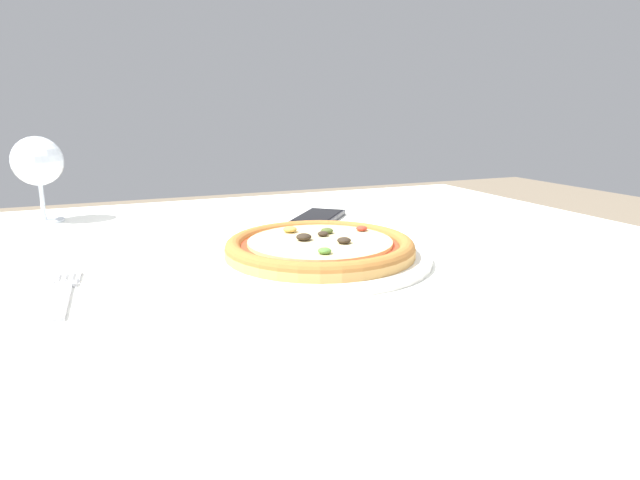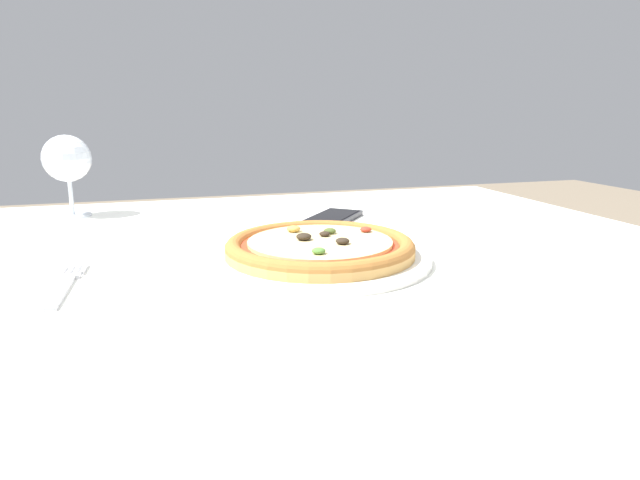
% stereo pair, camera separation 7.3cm
% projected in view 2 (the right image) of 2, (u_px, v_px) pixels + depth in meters
% --- Properties ---
extents(dining_table, '(1.25, 1.07, 0.71)m').
position_uv_depth(dining_table, '(304.00, 305.00, 0.80)').
color(dining_table, '#997047').
rests_on(dining_table, ground_plane).
extents(pizza_plate, '(0.31, 0.31, 0.04)m').
position_uv_depth(pizza_plate, '(320.00, 249.00, 0.74)').
color(pizza_plate, white).
rests_on(pizza_plate, dining_table).
extents(fork, '(0.03, 0.17, 0.00)m').
position_uv_depth(fork, '(66.00, 283.00, 0.64)').
color(fork, silver).
rests_on(fork, dining_table).
extents(wine_glass_far_left, '(0.09, 0.09, 0.16)m').
position_uv_depth(wine_glass_far_left, '(67.00, 160.00, 1.02)').
color(wine_glass_far_left, silver).
rests_on(wine_glass_far_left, dining_table).
extents(cell_phone, '(0.15, 0.16, 0.01)m').
position_uv_depth(cell_phone, '(333.00, 218.00, 1.00)').
color(cell_phone, '#232328').
rests_on(cell_phone, dining_table).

